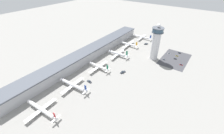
% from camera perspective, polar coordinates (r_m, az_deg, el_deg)
% --- Properties ---
extents(ground_plane, '(1000.00, 1000.00, 0.00)m').
position_cam_1_polar(ground_plane, '(213.60, 4.35, -2.38)').
color(ground_plane, gray).
extents(terminal_building, '(272.85, 25.00, 15.97)m').
position_cam_1_polar(terminal_building, '(246.66, -9.54, 4.71)').
color(terminal_building, '#B2B2B7').
rests_on(terminal_building, ground).
extents(control_tower, '(17.70, 17.70, 57.84)m').
position_cam_1_polar(control_tower, '(245.10, 16.39, 9.08)').
color(control_tower, silver).
rests_on(control_tower, ground).
extents(parking_lot_surface, '(64.00, 40.00, 0.01)m').
position_cam_1_polar(parking_lot_surface, '(267.32, 22.80, 2.80)').
color(parking_lot_surface, '#424247').
rests_on(parking_lot_surface, ground).
extents(airplane_gate_alpha, '(36.59, 44.51, 12.20)m').
position_cam_1_polar(airplane_gate_alpha, '(174.42, -25.22, -14.49)').
color(airplane_gate_alpha, white).
rests_on(airplane_gate_alpha, ground).
extents(airplane_gate_bravo, '(36.64, 43.62, 13.25)m').
position_cam_1_polar(airplane_gate_bravo, '(191.89, -14.57, -6.70)').
color(airplane_gate_bravo, white).
rests_on(airplane_gate_bravo, ground).
extents(airplane_gate_charlie, '(38.36, 34.17, 12.66)m').
position_cam_1_polar(airplane_gate_charlie, '(220.35, -5.03, 0.16)').
color(airplane_gate_charlie, white).
rests_on(airplane_gate_charlie, ground).
extents(airplane_gate_delta, '(38.81, 36.01, 14.07)m').
position_cam_1_polar(airplane_gate_delta, '(253.27, 2.26, 5.06)').
color(airplane_gate_delta, silver).
rests_on(airplane_gate_delta, ground).
extents(airplane_gate_echo, '(40.33, 34.72, 12.37)m').
position_cam_1_polar(airplane_gate_echo, '(289.26, 6.37, 8.61)').
color(airplane_gate_echo, white).
rests_on(airplane_gate_echo, ground).
extents(airplane_gate_foxtrot, '(35.71, 38.34, 11.84)m').
position_cam_1_polar(airplane_gate_foxtrot, '(328.07, 11.44, 11.12)').
color(airplane_gate_foxtrot, white).
rests_on(airplane_gate_foxtrot, ground).
extents(service_truck_catering, '(8.05, 6.25, 2.71)m').
position_cam_1_polar(service_truck_catering, '(304.60, 12.84, 8.57)').
color(service_truck_catering, black).
rests_on(service_truck_catering, ground).
extents(service_truck_fuel, '(2.92, 7.08, 2.53)m').
position_cam_1_polar(service_truck_fuel, '(198.88, -8.65, -5.50)').
color(service_truck_fuel, black).
rests_on(service_truck_fuel, ground).
extents(service_truck_baggage, '(8.66, 4.82, 3.10)m').
position_cam_1_polar(service_truck_baggage, '(213.77, 4.14, -1.98)').
color(service_truck_baggage, black).
rests_on(service_truck_baggage, ground).
extents(car_navy_sedan, '(1.97, 4.55, 1.45)m').
position_cam_1_polar(car_navy_sedan, '(289.67, 24.31, 4.91)').
color(car_navy_sedan, black).
rests_on(car_navy_sedan, ground).
extents(car_grey_coupe, '(1.89, 4.22, 1.51)m').
position_cam_1_polar(car_grey_coupe, '(277.82, 23.50, 3.93)').
color(car_grey_coupe, black).
rests_on(car_grey_coupe, ground).
extents(car_green_van, '(1.92, 4.74, 1.50)m').
position_cam_1_polar(car_green_van, '(280.17, 20.90, 4.79)').
color(car_green_van, black).
rests_on(car_green_van, ground).
extents(car_blue_compact, '(1.95, 4.78, 1.59)m').
position_cam_1_polar(car_blue_compact, '(267.13, 22.93, 2.90)').
color(car_blue_compact, black).
rests_on(car_blue_compact, ground).
extents(car_yellow_taxi, '(1.76, 4.70, 1.38)m').
position_cam_1_polar(car_yellow_taxi, '(258.22, 19.24, 2.66)').
color(car_yellow_taxi, black).
rests_on(car_yellow_taxi, ground).
extents(car_maroon_suv, '(2.03, 4.35, 1.57)m').
position_cam_1_polar(car_maroon_suv, '(254.29, 24.82, 0.83)').
color(car_maroon_suv, black).
rests_on(car_maroon_suv, ground).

